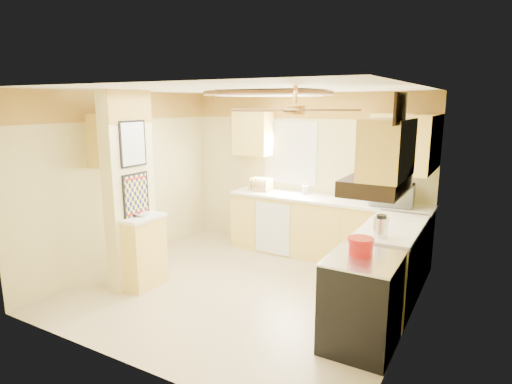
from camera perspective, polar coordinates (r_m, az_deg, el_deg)
The scene contains 34 objects.
floor at distance 5.63m, azimuth -1.70°, elevation -12.78°, with size 4.00×4.00×0.00m, color tan.
ceiling at distance 5.12m, azimuth -1.87°, elevation 13.56°, with size 4.00×4.00×0.00m, color white.
wall_back at distance 6.90m, azimuth 6.46°, elevation 2.64°, with size 4.00×4.00×0.00m, color #DACB85.
wall_front at distance 3.80m, azimuth -16.94°, elevation -5.47°, with size 4.00×4.00×0.00m, color #DACB85.
wall_left at distance 6.49m, azimuth -17.05°, elevation 1.60°, with size 3.80×3.80×0.00m, color #DACB85.
wall_right at distance 4.55m, azimuth 20.28°, elevation -2.84°, with size 3.80×3.80×0.00m, color #DACB85.
wallpaper_border at distance 6.79m, azimuth 6.61°, elevation 11.39°, with size 4.00×0.02×0.40m, color gold.
partition_column at distance 5.65m, azimuth -16.53°, elevation 0.17°, with size 0.20×0.70×2.50m, color #DACB85.
partition_ledge at distance 5.71m, azimuth -14.51°, elevation -7.94°, with size 0.25×0.55×0.90m, color #DEC161.
ledge_top at distance 5.57m, azimuth -14.76°, elevation -3.38°, with size 0.28×0.58×0.04m, color white.
lower_cabinets_back at distance 6.63m, azimuth 9.26°, elevation -4.93°, with size 3.00×0.60×0.90m, color #DEC161.
lower_cabinets_right at distance 5.41m, azimuth 17.59°, elevation -9.27°, with size 0.60×1.40×0.90m, color #DEC161.
countertop_back at distance 6.50m, azimuth 9.37°, elevation -0.99°, with size 3.04×0.64×0.04m, color white.
countertop_right at distance 5.26m, azimuth 17.80°, elevation -4.47°, with size 0.64×1.44×0.04m, color white.
dishwasher_panel at distance 6.65m, azimuth 2.22°, elevation -4.91°, with size 0.58×0.02×0.80m, color white.
window at distance 6.95m, azimuth 4.58°, elevation 5.23°, with size 0.92×0.02×1.02m.
upper_cab_back_left at distance 7.05m, azimuth -0.41°, elevation 7.82°, with size 0.60×0.35×0.70m, color #DEC161.
upper_cab_back_right at distance 6.21m, azimuth 19.27°, elevation 6.61°, with size 0.90×0.35×0.70m, color #DEC161.
upper_cab_right at distance 5.70m, azimuth 21.10°, elevation 6.07°, with size 0.35×1.00×0.70m, color #DEC161.
upper_cab_left_wall at distance 6.12m, azimuth -17.96°, elevation 6.62°, with size 0.35×0.75×0.70m, color #DEC161.
upper_cab_over_stove at distance 3.93m, azimuth 17.14°, elevation 5.53°, with size 0.35×0.76×0.52m, color #DEC161.
stove at distance 4.37m, azimuth 13.88°, elevation -14.06°, with size 0.68×0.77×0.92m.
range_hood at distance 4.00m, azimuth 15.66°, elevation 0.93°, with size 0.50×0.76×0.14m, color black.
poster_menu at distance 5.49m, azimuth -16.08°, elevation 6.20°, with size 0.02×0.42×0.57m.
poster_nashville at distance 5.58m, azimuth -15.70°, elevation -0.45°, with size 0.02×0.42×0.57m.
ceiling_light_panel at distance 5.51m, azimuth 1.83°, elevation 12.98°, with size 1.35×0.95×0.06m.
ceiling_fan at distance 4.03m, azimuth 5.24°, elevation 10.94°, with size 1.15×1.15×0.26m.
vent_grate at distance 3.54m, azimuth 18.69°, elevation 10.48°, with size 0.02×0.40×0.25m, color black.
microwave at distance 6.21m, azimuth 17.71°, elevation -0.32°, with size 0.57×0.39×0.31m, color white.
bowl at distance 5.60m, azimuth -15.01°, elevation -2.85°, with size 0.19×0.19×0.05m, color white.
dutch_oven at distance 4.24m, azimuth 13.78°, elevation -7.02°, with size 0.25×0.25×0.17m.
kettle at distance 4.74m, azimuth 16.33°, elevation -4.46°, with size 0.16×0.16×0.24m.
dish_rack at distance 6.97m, azimuth 0.61°, elevation 0.83°, with size 0.35×0.26×0.20m.
utensil_crock at distance 6.75m, azimuth 6.59°, elevation 0.32°, with size 0.10×0.10×0.20m.
Camera 1 is at (2.67, -4.37, 2.35)m, focal length 30.00 mm.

